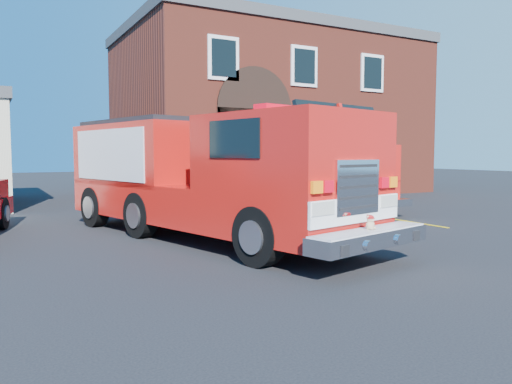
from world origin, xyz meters
TOP-DOWN VIEW (x-y plane):
  - ground at (0.00, 0.00)m, footprint 100.00×100.00m
  - parking_stripe_near at (6.50, 1.00)m, footprint 0.12×3.00m
  - parking_stripe_mid at (6.50, 4.00)m, footprint 0.12×3.00m
  - parking_stripe_far at (6.50, 7.00)m, footprint 0.12×3.00m
  - fire_station at (8.99, 13.98)m, footprint 15.20×10.20m
  - fire_engine at (-0.14, 1.33)m, footprint 5.00×10.16m
  - secondary_truck at (5.79, 5.69)m, footprint 2.73×7.93m

SIDE VIEW (x-z plane):
  - ground at x=0.00m, z-range 0.00..0.00m
  - parking_stripe_near at x=6.50m, z-range 0.00..0.01m
  - parking_stripe_mid at x=6.50m, z-range 0.00..0.01m
  - parking_stripe_far at x=6.50m, z-range 0.00..0.01m
  - secondary_truck at x=5.79m, z-range 0.11..2.66m
  - fire_engine at x=-0.14m, z-range 0.05..3.07m
  - fire_station at x=8.99m, z-range 0.03..8.48m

